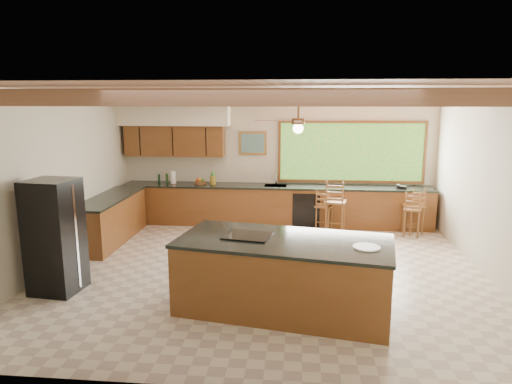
# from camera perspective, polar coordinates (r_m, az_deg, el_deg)

# --- Properties ---
(ground) EXTENTS (7.20, 7.20, 0.00)m
(ground) POSITION_cam_1_polar(r_m,az_deg,el_deg) (7.83, 1.23, -9.77)
(ground) COLOR beige
(ground) RESTS_ON ground
(room_shell) EXTENTS (7.27, 6.54, 3.02)m
(room_shell) POSITION_cam_1_polar(r_m,az_deg,el_deg) (7.98, 0.43, 7.01)
(room_shell) COLOR beige
(room_shell) RESTS_ON ground
(counter_run) EXTENTS (7.12, 3.10, 1.26)m
(counter_run) POSITION_cam_1_polar(r_m,az_deg,el_deg) (10.17, -2.31, -2.03)
(counter_run) COLOR brown
(counter_run) RESTS_ON ground
(island) EXTENTS (3.04, 1.81, 1.01)m
(island) POSITION_cam_1_polar(r_m,az_deg,el_deg) (6.32, 3.51, -10.21)
(island) COLOR brown
(island) RESTS_ON ground
(refrigerator) EXTENTS (0.73, 0.71, 1.70)m
(refrigerator) POSITION_cam_1_polar(r_m,az_deg,el_deg) (7.39, -23.85, -5.10)
(refrigerator) COLOR black
(refrigerator) RESTS_ON ground
(bar_stool_a) EXTENTS (0.43, 0.43, 0.94)m
(bar_stool_a) POSITION_cam_1_polar(r_m,az_deg,el_deg) (9.96, 8.53, -1.90)
(bar_stool_a) COLOR brown
(bar_stool_a) RESTS_ON ground
(bar_stool_b) EXTENTS (0.51, 0.51, 1.19)m
(bar_stool_b) POSITION_cam_1_polar(r_m,az_deg,el_deg) (9.73, 9.94, -1.37)
(bar_stool_b) COLOR brown
(bar_stool_b) RESTS_ON ground
(bar_stool_c) EXTENTS (0.43, 0.43, 0.97)m
(bar_stool_c) POSITION_cam_1_polar(r_m,az_deg,el_deg) (10.04, 19.04, -2.18)
(bar_stool_c) COLOR brown
(bar_stool_c) RESTS_ON ground
(bar_stool_d) EXTENTS (0.47, 0.47, 1.03)m
(bar_stool_d) POSITION_cam_1_polar(r_m,az_deg,el_deg) (10.22, 19.18, -1.77)
(bar_stool_d) COLOR brown
(bar_stool_d) RESTS_ON ground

